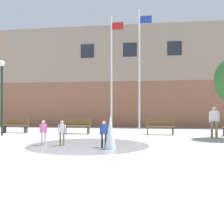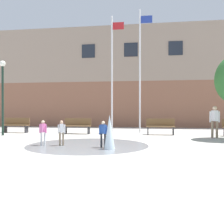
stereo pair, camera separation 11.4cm
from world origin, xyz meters
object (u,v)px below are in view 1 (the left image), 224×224
park_bench_under_right_flagpole (160,126)px  flagpole_right (140,67)px  child_in_fountain (104,132)px  park_bench_far_left (15,125)px  adult_in_red (214,119)px  park_bench_left_of_flagpoles (77,126)px  child_running (43,131)px  child_with_pink_shirt (62,131)px  flagpole_left (112,70)px  lamp_post_left_lane (2,87)px

park_bench_under_right_flagpole → flagpole_right: size_ratio=0.21×
child_in_fountain → park_bench_under_right_flagpole: bearing=-80.5°
park_bench_far_left → adult_in_red: size_ratio=1.01×
park_bench_far_left → child_in_fountain: child_in_fountain is taller
park_bench_under_right_flagpole → flagpole_right: 3.93m
park_bench_left_of_flagpoles → child_in_fountain: bearing=-64.7°
park_bench_far_left → child_in_fountain: size_ratio=1.62×
park_bench_left_of_flagpoles → child_running: size_ratio=1.62×
park_bench_under_right_flagpole → child_with_pink_shirt: child_with_pink_shirt is taller
flagpole_left → child_running: bearing=-106.1°
park_bench_left_of_flagpoles → adult_in_red: adult_in_red is taller
park_bench_under_right_flagpole → adult_in_red: size_ratio=1.01×
park_bench_left_of_flagpoles → adult_in_red: size_ratio=1.01×
flagpole_right → lamp_post_left_lane: (-7.41, -2.88, -1.37)m
park_bench_under_right_flagpole → flagpole_left: 4.63m
park_bench_left_of_flagpoles → child_running: 5.05m
adult_in_red → child_running: bearing=102.9°
child_running → child_in_fountain: (2.47, -0.28, 0.00)m
child_running → flagpole_left: flagpole_left is taller
park_bench_under_right_flagpole → flagpole_left: (-2.92, 1.21, 3.39)m
flagpole_right → park_bench_far_left: bearing=-171.7°
park_bench_under_right_flagpole → child_in_fountain: child_in_fountain is taller
child_with_pink_shirt → child_running: bearing=61.8°
child_running → adult_in_red: adult_in_red is taller
park_bench_far_left → child_with_pink_shirt: bearing=-47.8°
park_bench_left_of_flagpoles → flagpole_left: size_ratio=0.22×
park_bench_far_left → child_with_pink_shirt: 7.09m
park_bench_far_left → child_with_pink_shirt: (4.76, -5.25, 0.10)m
flagpole_left → child_with_pink_shirt: bearing=-99.7°
flagpole_left → adult_in_red: bearing=-24.6°
child_with_pink_shirt → adult_in_red: bearing=-89.9°
child_in_fountain → flagpole_left: 7.47m
child_with_pink_shirt → lamp_post_left_lane: 6.13m
flagpole_right → child_in_fountain: bearing=-99.4°
adult_in_red → flagpole_right: 5.51m
child_in_fountain → child_with_pink_shirt: (-1.72, 0.31, 0.00)m
park_bench_under_right_flagpole → lamp_post_left_lane: 9.02m
child_running → flagpole_left: bearing=-176.2°
child_in_fountain → lamp_post_left_lane: size_ratio=0.24×
child_in_fountain → adult_in_red: size_ratio=0.62×
park_bench_left_of_flagpoles → park_bench_far_left: bearing=176.8°
park_bench_left_of_flagpoles → child_running: child_running is taller
park_bench_left_of_flagpoles → park_bench_under_right_flagpole: bearing=1.5°
park_bench_under_right_flagpole → child_with_pink_shirt: (-4.00, -5.15, 0.10)m
child_running → flagpole_right: (3.58, 6.39, 3.45)m
flagpole_left → flagpole_right: bearing=0.0°
lamp_post_left_lane → flagpole_right: bearing=21.3°
flagpole_right → park_bench_under_right_flagpole: bearing=-45.8°
child_running → flagpole_right: flagpole_right is taller
child_with_pink_shirt → park_bench_under_right_flagpole: bearing=-67.8°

